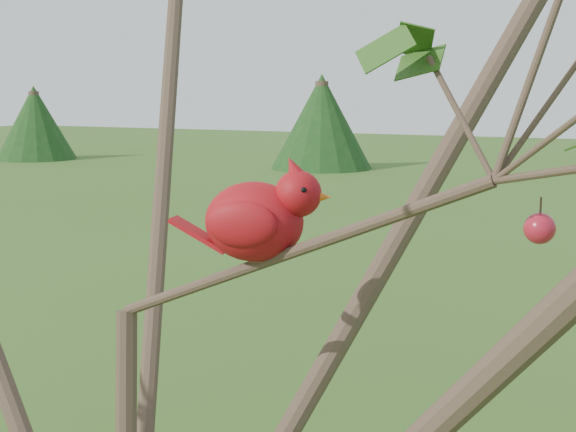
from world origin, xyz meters
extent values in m
sphere|color=#A81727|center=(0.60, 0.11, 2.14)|extent=(0.04, 0.04, 0.04)
ellipsoid|color=#A10E0D|center=(0.20, 0.08, 2.12)|extent=(0.17, 0.14, 0.12)
sphere|color=#A10E0D|center=(0.27, 0.09, 2.16)|extent=(0.08, 0.08, 0.07)
cone|color=#A10E0D|center=(0.26, 0.09, 2.20)|extent=(0.06, 0.05, 0.05)
cone|color=#D85914|center=(0.30, 0.10, 2.16)|extent=(0.03, 0.03, 0.02)
ellipsoid|color=black|center=(0.29, 0.10, 2.16)|extent=(0.03, 0.04, 0.03)
cube|color=#A10E0D|center=(0.12, 0.06, 2.10)|extent=(0.09, 0.05, 0.05)
ellipsoid|color=#A10E0D|center=(0.19, 0.12, 2.12)|extent=(0.11, 0.05, 0.07)
ellipsoid|color=#A10E0D|center=(0.21, 0.03, 2.12)|extent=(0.11, 0.05, 0.07)
cylinder|color=#3B2920|center=(-9.13, 20.88, 1.29)|extent=(0.39, 0.39, 2.58)
cone|color=#153713|center=(-9.13, 20.88, 1.40)|extent=(3.02, 3.02, 2.80)
cylinder|color=#3B2920|center=(-19.14, 19.52, 1.14)|extent=(0.34, 0.34, 2.29)
cone|color=#153713|center=(-19.14, 19.52, 1.24)|extent=(2.67, 2.67, 2.48)
camera|label=1|loc=(0.76, -0.92, 2.31)|focal=50.00mm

